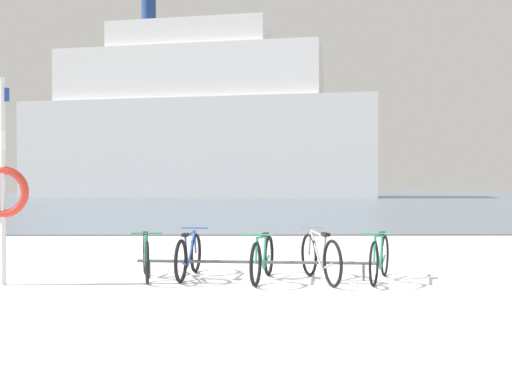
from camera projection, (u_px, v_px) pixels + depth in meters
name	position (u px, v px, depth m)	size (l,w,h in m)	color
ground	(257.00, 198.00, 60.28)	(80.00, 132.00, 0.08)	white
bike_rack	(255.00, 263.00, 8.85)	(3.78, 0.38, 0.31)	#4C5156
bicycle_0	(146.00, 257.00, 8.93)	(0.52, 1.60, 0.78)	black
bicycle_1	(189.00, 256.00, 9.05)	(0.46, 1.66, 0.78)	black
bicycle_2	(263.00, 259.00, 8.73)	(0.54, 1.64, 0.78)	black
bicycle_3	(320.00, 257.00, 8.69)	(0.55, 1.70, 0.83)	black
bicycle_4	(380.00, 258.00, 8.72)	(0.72, 1.56, 0.80)	black
rescue_post	(3.00, 187.00, 8.35)	(0.77, 0.12, 3.11)	silver
ferry_ship	(196.00, 125.00, 63.50)	(40.67, 16.46, 24.36)	silver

